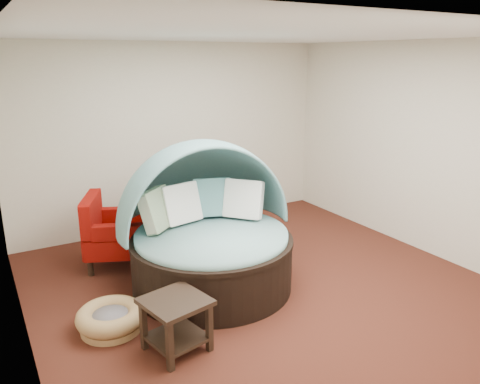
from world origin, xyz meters
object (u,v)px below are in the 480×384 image
pet_basket (111,318)px  red_armchair (114,233)px  side_table (176,318)px  canopy_daybed (208,220)px

pet_basket → red_armchair: (0.47, 1.50, 0.30)m
pet_basket → side_table: size_ratio=1.31×
canopy_daybed → red_armchair: 1.40m
pet_basket → side_table: bearing=-55.6°
pet_basket → red_armchair: 1.60m
canopy_daybed → pet_basket: (-1.28, -0.42, -0.66)m
red_armchair → side_table: bearing=-67.1°
pet_basket → red_armchair: size_ratio=0.80×
canopy_daybed → side_table: 1.42m
red_armchair → side_table: (-0.04, -2.12, -0.09)m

